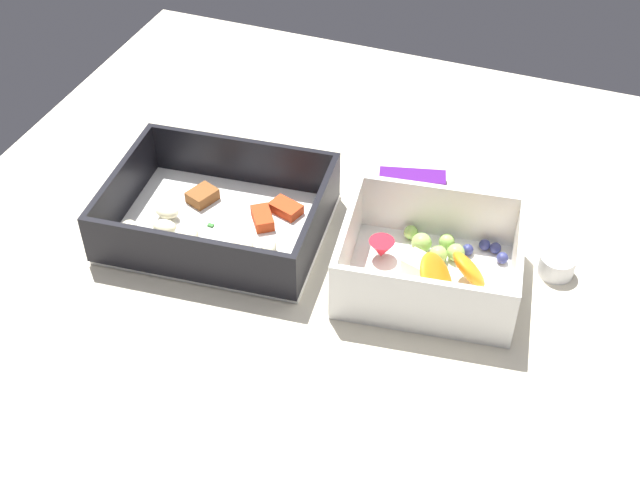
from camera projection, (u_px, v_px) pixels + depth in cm
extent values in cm
cube|color=beige|center=(332.00, 265.00, 81.78)|extent=(80.00, 80.00, 2.00)
cube|color=white|center=(220.00, 228.00, 83.80)|extent=(22.10, 17.97, 0.60)
cube|color=black|center=(122.00, 189.00, 83.79)|extent=(2.16, 16.02, 5.21)
cube|color=black|center=(317.00, 223.00, 79.94)|extent=(2.16, 16.02, 5.21)
cube|color=black|center=(243.00, 160.00, 87.42)|extent=(19.40, 2.49, 5.21)
cube|color=black|center=(188.00, 258.00, 76.31)|extent=(19.40, 2.49, 5.21)
ellipsoid|color=beige|center=(165.00, 227.00, 82.26)|extent=(2.46, 1.76, 1.20)
ellipsoid|color=beige|center=(269.00, 246.00, 80.26)|extent=(2.35, 2.62, 1.08)
ellipsoid|color=beige|center=(167.00, 212.00, 83.95)|extent=(2.49, 1.84, 1.18)
ellipsoid|color=beige|center=(244.00, 246.00, 80.05)|extent=(3.19, 3.23, 1.34)
ellipsoid|color=beige|center=(271.00, 272.00, 77.29)|extent=(2.75, 3.27, 1.39)
ellipsoid|color=beige|center=(128.00, 230.00, 81.84)|extent=(2.47, 2.99, 1.29)
ellipsoid|color=beige|center=(164.00, 242.00, 80.57)|extent=(2.56, 1.99, 1.16)
ellipsoid|color=beige|center=(228.00, 266.00, 78.26)|extent=(2.36, 1.90, 1.04)
ellipsoid|color=beige|center=(188.00, 237.00, 80.89)|extent=(2.72, 3.31, 1.43)
cube|color=brown|center=(202.00, 196.00, 86.18)|extent=(3.11, 3.45, 1.23)
cube|color=red|center=(262.00, 218.00, 83.60)|extent=(3.32, 3.65, 1.18)
cube|color=red|center=(286.00, 208.00, 84.87)|extent=(3.58, 2.86, 1.02)
cube|color=#387A33|center=(279.00, 257.00, 80.14)|extent=(0.60, 0.40, 0.20)
cube|color=#387A33|center=(211.00, 225.00, 83.53)|extent=(0.60, 0.40, 0.20)
cube|color=#387A33|center=(182.00, 239.00, 81.96)|extent=(0.60, 0.40, 0.20)
cube|color=#387A33|center=(149.00, 237.00, 82.19)|extent=(0.60, 0.40, 0.20)
cube|color=#387A33|center=(195.00, 258.00, 79.96)|extent=(0.60, 0.40, 0.20)
cube|color=#387A33|center=(172.00, 252.00, 80.57)|extent=(0.60, 0.40, 0.20)
cube|color=white|center=(427.00, 280.00, 78.37)|extent=(17.61, 15.36, 0.60)
cube|color=white|center=(347.00, 242.00, 77.51)|extent=(2.37, 13.32, 5.80)
cube|color=white|center=(517.00, 268.00, 74.95)|extent=(2.37, 13.32, 5.80)
cube|color=white|center=(439.00, 210.00, 80.86)|extent=(14.73, 2.56, 5.80)
cube|color=white|center=(421.00, 304.00, 71.60)|extent=(14.73, 2.56, 5.80)
ellipsoid|color=orange|center=(437.00, 280.00, 74.16)|extent=(4.51, 5.50, 5.06)
ellipsoid|color=orange|center=(469.00, 268.00, 75.98)|extent=(5.41, 5.45, 4.09)
cube|color=#F4EACC|center=(423.00, 264.00, 78.13)|extent=(3.63, 3.12, 1.85)
cube|color=#F4EACC|center=(372.00, 289.00, 75.94)|extent=(3.22, 2.85, 1.60)
sphere|color=#9ECC60|center=(447.00, 241.00, 80.74)|extent=(1.55, 1.55, 1.55)
sphere|color=#9ECC60|center=(456.00, 253.00, 79.45)|extent=(1.70, 1.70, 1.70)
sphere|color=#9ECC60|center=(411.00, 232.00, 81.81)|extent=(1.41, 1.41, 1.41)
sphere|color=#9ECC60|center=(421.00, 243.00, 80.27)|extent=(1.96, 1.96, 1.96)
sphere|color=#9ECC60|center=(438.00, 255.00, 79.24)|extent=(1.72, 1.72, 1.72)
cone|color=red|center=(381.00, 249.00, 79.64)|extent=(2.45, 2.45, 1.96)
sphere|color=navy|center=(468.00, 250.00, 80.19)|extent=(1.10, 1.10, 1.10)
sphere|color=navy|center=(495.00, 248.00, 80.38)|extent=(1.09, 1.09, 1.09)
sphere|color=navy|center=(502.00, 258.00, 79.33)|extent=(1.12, 1.12, 1.12)
sphere|color=navy|center=(485.00, 245.00, 80.72)|extent=(1.09, 1.09, 1.09)
cube|color=#51197A|center=(412.00, 179.00, 89.23)|extent=(7.38, 4.10, 1.20)
cylinder|color=white|center=(557.00, 265.00, 78.80)|extent=(3.32, 3.32, 2.03)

